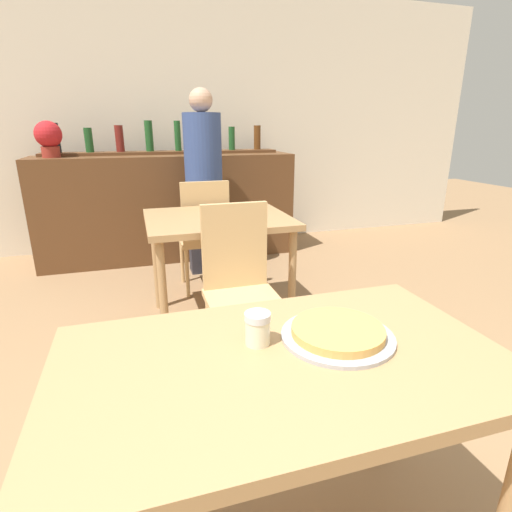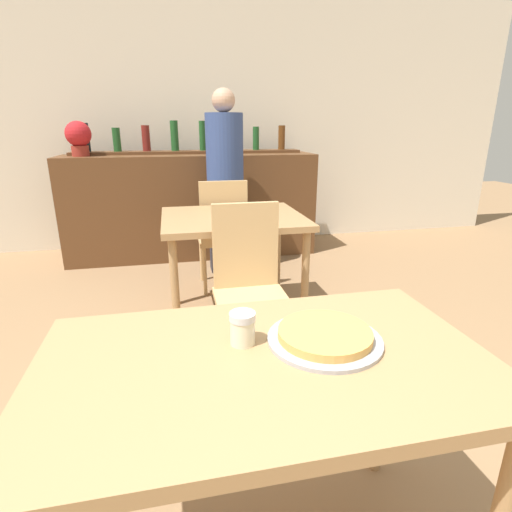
{
  "view_description": "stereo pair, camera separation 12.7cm",
  "coord_description": "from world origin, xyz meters",
  "px_view_note": "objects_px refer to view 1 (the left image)",
  "views": [
    {
      "loc": [
        -0.34,
        -0.86,
        1.36
      ],
      "look_at": [
        0.09,
        0.55,
        0.88
      ],
      "focal_mm": 28.0,
      "sensor_mm": 36.0,
      "label": 1
    },
    {
      "loc": [
        -0.22,
        -0.89,
        1.36
      ],
      "look_at": [
        0.09,
        0.55,
        0.88
      ],
      "focal_mm": 28.0,
      "sensor_mm": 36.0,
      "label": 2
    }
  ],
  "objects_px": {
    "cheese_shaker": "(258,328)",
    "potted_plant": "(49,137)",
    "chair_far_side_back": "(204,231)",
    "chair_far_side_front": "(239,279)",
    "pizza_tray": "(338,333)",
    "person_standing": "(204,177)"
  },
  "relations": [
    {
      "from": "chair_far_side_front",
      "to": "chair_far_side_back",
      "type": "xyz_separation_m",
      "value": [
        -0.0,
        1.14,
        0.0
      ]
    },
    {
      "from": "chair_far_side_back",
      "to": "potted_plant",
      "type": "distance_m",
      "value": 1.77
    },
    {
      "from": "person_standing",
      "to": "potted_plant",
      "type": "distance_m",
      "value": 1.48
    },
    {
      "from": "cheese_shaker",
      "to": "person_standing",
      "type": "relative_size",
      "value": 0.06
    },
    {
      "from": "cheese_shaker",
      "to": "potted_plant",
      "type": "xyz_separation_m",
      "value": [
        -1.0,
        3.27,
        0.44
      ]
    },
    {
      "from": "pizza_tray",
      "to": "potted_plant",
      "type": "bearing_deg",
      "value": 110.43
    },
    {
      "from": "chair_far_side_front",
      "to": "cheese_shaker",
      "type": "distance_m",
      "value": 1.16
    },
    {
      "from": "person_standing",
      "to": "pizza_tray",
      "type": "bearing_deg",
      "value": -92.06
    },
    {
      "from": "chair_far_side_back",
      "to": "cheese_shaker",
      "type": "relative_size",
      "value": 10.16
    },
    {
      "from": "pizza_tray",
      "to": "potted_plant",
      "type": "relative_size",
      "value": 0.99
    },
    {
      "from": "person_standing",
      "to": "potted_plant",
      "type": "relative_size",
      "value": 5.11
    },
    {
      "from": "pizza_tray",
      "to": "potted_plant",
      "type": "height_order",
      "value": "potted_plant"
    },
    {
      "from": "person_standing",
      "to": "potted_plant",
      "type": "height_order",
      "value": "person_standing"
    },
    {
      "from": "cheese_shaker",
      "to": "person_standing",
      "type": "bearing_deg",
      "value": 83.17
    },
    {
      "from": "pizza_tray",
      "to": "chair_far_side_front",
      "type": "bearing_deg",
      "value": 89.92
    },
    {
      "from": "pizza_tray",
      "to": "person_standing",
      "type": "bearing_deg",
      "value": 87.94
    },
    {
      "from": "chair_far_side_front",
      "to": "pizza_tray",
      "type": "xyz_separation_m",
      "value": [
        -0.0,
        -1.13,
        0.26
      ]
    },
    {
      "from": "pizza_tray",
      "to": "cheese_shaker",
      "type": "height_order",
      "value": "cheese_shaker"
    },
    {
      "from": "chair_far_side_back",
      "to": "person_standing",
      "type": "xyz_separation_m",
      "value": [
        0.1,
        0.51,
        0.37
      ]
    },
    {
      "from": "cheese_shaker",
      "to": "potted_plant",
      "type": "bearing_deg",
      "value": 107.07
    },
    {
      "from": "chair_far_side_front",
      "to": "cheese_shaker",
      "type": "xyz_separation_m",
      "value": [
        -0.23,
        -1.1,
        0.29
      ]
    },
    {
      "from": "chair_far_side_back",
      "to": "cheese_shaker",
      "type": "distance_m",
      "value": 2.26
    }
  ]
}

